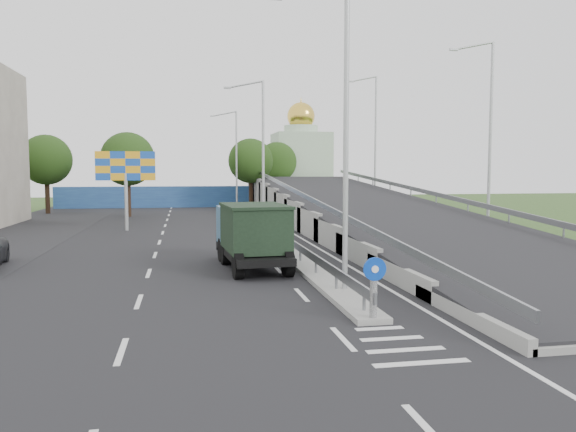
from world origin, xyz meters
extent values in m
plane|color=#2D4C1E|center=(0.00, 0.00, 0.00)|extent=(160.00, 160.00, 0.00)
cube|color=black|center=(-3.00, 20.00, 0.00)|extent=(26.00, 90.00, 0.04)
cube|color=gray|center=(0.00, 24.00, 0.10)|extent=(1.00, 44.00, 0.20)
cube|color=gray|center=(12.30, 24.00, 2.35)|extent=(0.10, 50.00, 0.32)
cube|color=gray|center=(2.80, 24.00, 2.35)|extent=(0.10, 50.00, 0.32)
cube|color=gray|center=(0.00, 24.00, 0.75)|extent=(0.08, 44.00, 0.32)
cylinder|color=gray|center=(0.00, 24.00, 0.50)|extent=(0.09, 0.09, 0.60)
cylinder|color=black|center=(0.00, 2.20, 0.80)|extent=(0.20, 0.20, 1.20)
cylinder|color=#0C3FBF|center=(0.00, 2.12, 1.55)|extent=(0.64, 0.05, 0.64)
cylinder|color=white|center=(0.00, 2.09, 1.55)|extent=(0.20, 0.03, 0.20)
cylinder|color=#B2B5B7|center=(0.30, 6.00, 5.20)|extent=(0.18, 0.18, 10.00)
cylinder|color=#B2B5B7|center=(0.30, 26.00, 5.20)|extent=(0.18, 0.18, 10.00)
cylinder|color=#B2B5B7|center=(-0.90, 26.00, 9.95)|extent=(2.57, 0.12, 0.66)
cube|color=#B2B5B7|center=(-2.10, 26.00, 9.70)|extent=(0.50, 0.18, 0.12)
cylinder|color=#B2B5B7|center=(0.30, 46.00, 5.20)|extent=(0.18, 0.18, 10.00)
cylinder|color=#B2B5B7|center=(-0.90, 46.00, 9.95)|extent=(2.57, 0.12, 0.66)
cube|color=#B2B5B7|center=(-2.10, 46.00, 9.70)|extent=(0.50, 0.18, 0.12)
cube|color=navy|center=(-4.00, 52.00, 1.20)|extent=(30.00, 0.50, 2.40)
cube|color=#B2CCAD|center=(10.00, 60.00, 4.50)|extent=(7.00, 7.00, 9.00)
cylinder|color=#B2CCAD|center=(10.00, 60.00, 9.50)|extent=(4.40, 4.40, 1.00)
sphere|color=gold|center=(10.00, 60.00, 11.20)|extent=(3.60, 3.60, 3.60)
cone|color=gold|center=(10.00, 60.00, 13.20)|extent=(0.30, 0.30, 1.20)
cylinder|color=#B2B5B7|center=(-9.00, 28.00, 2.00)|extent=(0.24, 0.24, 4.00)
cube|color=#F6AA1B|center=(-9.00, 28.00, 4.50)|extent=(4.00, 0.20, 2.00)
cylinder|color=black|center=(-10.00, 40.00, 2.00)|extent=(0.44, 0.44, 4.00)
sphere|color=black|center=(-10.00, 40.00, 5.20)|extent=(4.80, 4.80, 4.80)
cylinder|color=black|center=(2.00, 48.00, 2.00)|extent=(0.44, 0.44, 4.00)
sphere|color=black|center=(2.00, 48.00, 5.20)|extent=(4.80, 4.80, 4.80)
cylinder|color=black|center=(-18.00, 45.00, 2.00)|extent=(0.44, 0.44, 4.00)
sphere|color=black|center=(-18.00, 45.00, 5.20)|extent=(4.80, 4.80, 4.80)
cylinder|color=black|center=(6.00, 55.00, 2.00)|extent=(0.44, 0.44, 4.00)
sphere|color=black|center=(6.00, 55.00, 5.20)|extent=(4.80, 4.80, 4.80)
cylinder|color=black|center=(-3.33, 13.55, 0.55)|extent=(0.42, 1.11, 1.09)
cylinder|color=black|center=(-1.35, 13.68, 0.55)|extent=(0.42, 1.11, 1.09)
cylinder|color=black|center=(-3.27, 12.66, 0.55)|extent=(0.42, 1.11, 1.09)
cylinder|color=black|center=(-1.29, 12.79, 0.55)|extent=(0.42, 1.11, 1.09)
cylinder|color=black|center=(-3.03, 9.19, 0.55)|extent=(0.42, 1.11, 1.09)
cylinder|color=black|center=(-1.05, 9.33, 0.55)|extent=(0.42, 1.11, 1.09)
cube|color=black|center=(-2.20, 11.54, 0.69)|extent=(2.70, 6.30, 0.30)
cube|color=#355F80|center=(-2.36, 13.86, 1.69)|extent=(2.39, 1.74, 1.69)
cube|color=black|center=(-2.41, 14.63, 2.13)|extent=(1.89, 0.19, 0.69)
cube|color=black|center=(-2.42, 14.71, 0.65)|extent=(2.29, 0.31, 0.50)
cube|color=black|center=(-2.16, 10.94, 1.79)|extent=(2.64, 3.93, 1.79)
cube|color=black|center=(-2.16, 10.94, 2.73)|extent=(2.74, 4.03, 0.12)
camera|label=1|loc=(-5.01, -12.14, 4.21)|focal=35.00mm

